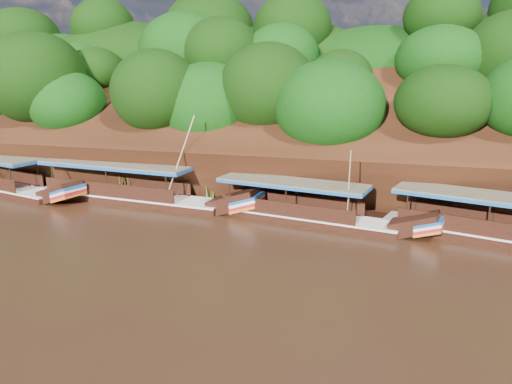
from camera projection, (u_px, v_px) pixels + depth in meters
ground at (278, 263)px, 24.19m from camera, size 160.00×160.00×0.00m
riverbank at (338, 151)px, 44.89m from camera, size 120.00×30.06×19.40m
boat_1 at (314, 214)px, 30.41m from camera, size 14.23×4.41×5.29m
boat_2 at (139, 194)px, 34.87m from camera, size 17.41×3.90×6.68m
boat_3 at (4, 184)px, 37.84m from camera, size 15.23×5.81×3.21m
reeds at (272, 195)px, 33.74m from camera, size 48.94×2.03×2.01m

